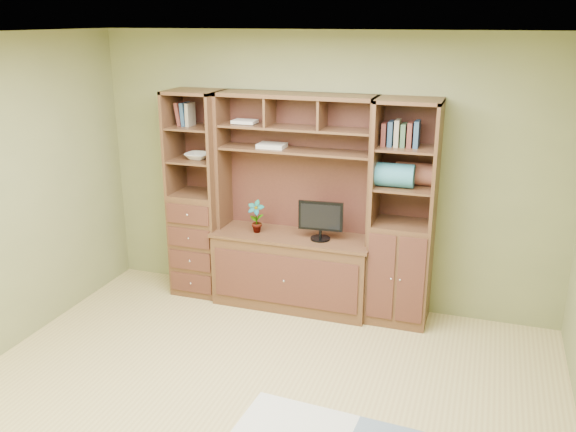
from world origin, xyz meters
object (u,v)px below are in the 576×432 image
(right_tower, at_px, (403,215))
(monitor, at_px, (321,214))
(left_tower, at_px, (198,195))
(center_hutch, at_px, (292,205))

(right_tower, height_order, monitor, right_tower)
(left_tower, bearing_deg, center_hutch, -2.29)
(center_hutch, bearing_deg, right_tower, 2.23)
(center_hutch, distance_m, monitor, 0.29)
(left_tower, xyz_separation_m, right_tower, (2.02, 0.00, 0.00))
(center_hutch, xyz_separation_m, right_tower, (1.02, 0.04, 0.00))
(center_hutch, xyz_separation_m, monitor, (0.29, -0.03, -0.04))
(center_hutch, bearing_deg, left_tower, 177.71)
(center_hutch, bearing_deg, monitor, -6.99)
(right_tower, bearing_deg, center_hutch, -177.77)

